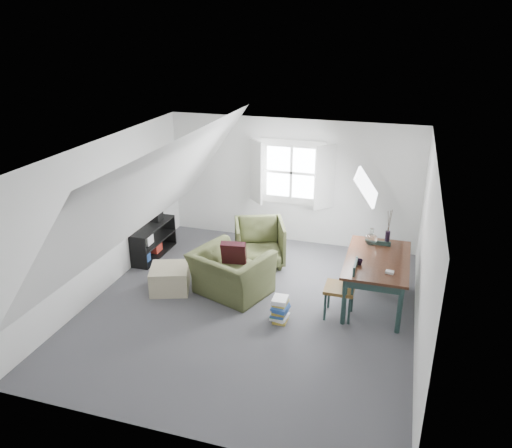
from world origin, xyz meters
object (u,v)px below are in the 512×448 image
(dining_chair_near, at_px, (342,288))
(media_shelf, at_px, (151,242))
(armchair_far, at_px, (260,262))
(dining_chair_far, at_px, (378,260))
(dining_table, at_px, (377,265))
(magazine_stack, at_px, (280,310))
(armchair_near, at_px, (232,293))
(ottoman, at_px, (170,278))

(dining_chair_near, distance_m, media_shelf, 3.93)
(armchair_far, height_order, dining_chair_far, dining_chair_far)
(dining_chair_near, height_order, media_shelf, dining_chair_near)
(dining_table, height_order, magazine_stack, dining_table)
(armchair_near, distance_m, dining_chair_near, 1.90)
(armchair_near, xyz_separation_m, magazine_stack, (0.97, -0.56, 0.19))
(ottoman, bearing_deg, armchair_far, 50.73)
(dining_table, relative_size, media_shelf, 1.31)
(ottoman, xyz_separation_m, dining_chair_near, (2.86, 0.02, 0.29))
(armchair_far, distance_m, magazine_stack, 1.99)
(ottoman, relative_size, dining_chair_far, 0.71)
(ottoman, height_order, dining_table, dining_table)
(dining_table, distance_m, dining_chair_near, 0.72)
(armchair_far, xyz_separation_m, dining_chair_far, (2.15, -0.21, 0.46))
(magazine_stack, bearing_deg, media_shelf, 153.46)
(armchair_near, distance_m, dining_table, 2.42)
(armchair_near, xyz_separation_m, dining_chair_near, (1.83, -0.16, 0.50))
(dining_table, distance_m, dining_chair_far, 0.70)
(armchair_far, relative_size, dining_chair_near, 0.95)
(armchair_near, relative_size, magazine_stack, 3.05)
(ottoman, bearing_deg, dining_chair_far, 19.99)
(armchair_far, height_order, dining_table, dining_table)
(dining_chair_far, height_order, media_shelf, dining_chair_far)
(dining_table, bearing_deg, magazine_stack, -143.34)
(magazine_stack, bearing_deg, dining_table, 35.03)
(ottoman, xyz_separation_m, dining_table, (3.31, 0.54, 0.49))
(armchair_near, bearing_deg, dining_chair_near, -164.99)
(armchair_near, xyz_separation_m, dining_chair_far, (2.27, 1.02, 0.46))
(armchair_near, xyz_separation_m, ottoman, (-1.03, -0.18, 0.21))
(dining_chair_near, height_order, magazine_stack, dining_chair_near)
(dining_table, xyz_separation_m, magazine_stack, (-1.31, -0.92, -0.51))
(dining_chair_far, relative_size, dining_chair_near, 0.93)
(dining_chair_far, distance_m, media_shelf, 4.22)
(armchair_far, bearing_deg, dining_table, -43.31)
(armchair_far, xyz_separation_m, media_shelf, (-2.06, -0.33, 0.28))
(dining_chair_far, relative_size, media_shelf, 0.72)
(armchair_far, bearing_deg, magazine_stack, -85.99)
(media_shelf, bearing_deg, ottoman, -48.94)
(dining_chair_far, bearing_deg, armchair_near, 25.71)
(armchair_near, height_order, magazine_stack, magazine_stack)
(armchair_near, xyz_separation_m, media_shelf, (-1.94, 0.90, 0.28))
(dining_table, xyz_separation_m, dining_chair_far, (-0.02, 0.66, -0.24))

